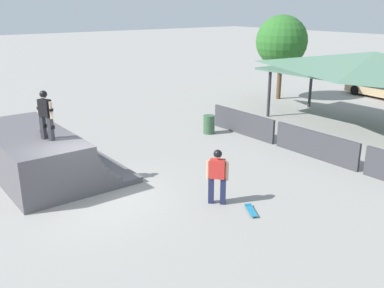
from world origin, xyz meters
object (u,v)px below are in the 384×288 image
(bystander_walking, at_px, (217,172))
(trash_bin, at_px, (209,124))
(skater_on_deck, at_px, (45,112))
(skateboard_on_deck, at_px, (44,134))
(tree_far_back, at_px, (282,41))
(skateboard_on_ground, at_px, (251,210))
(parked_car_tan, at_px, (380,88))

(bystander_walking, xyz_separation_m, trash_bin, (-5.80, 4.48, -0.57))
(skater_on_deck, distance_m, skateboard_on_deck, 0.99)
(skateboard_on_deck, xyz_separation_m, tree_far_back, (-4.24, 16.21, 1.91))
(trash_bin, bearing_deg, tree_far_back, 111.25)
(skateboard_on_deck, relative_size, skateboard_on_ground, 1.09)
(skateboard_on_ground, bearing_deg, parked_car_tan, -40.60)
(bystander_walking, bearing_deg, skateboard_on_ground, 160.18)
(bystander_walking, distance_m, trash_bin, 7.35)
(skateboard_on_ground, bearing_deg, skater_on_deck, 65.31)
(skateboard_on_ground, distance_m, tree_far_back, 16.39)
(bystander_walking, height_order, trash_bin, bystander_walking)
(tree_far_back, relative_size, trash_bin, 6.02)
(trash_bin, bearing_deg, skateboard_on_deck, -82.86)
(skateboard_on_ground, height_order, tree_far_back, tree_far_back)
(skater_on_deck, height_order, trash_bin, skater_on_deck)
(bystander_walking, bearing_deg, skateboard_on_deck, -6.89)
(skateboard_on_ground, xyz_separation_m, tree_far_back, (-10.08, 12.45, 3.48))
(skateboard_on_ground, height_order, parked_car_tan, parked_car_tan)
(tree_far_back, bearing_deg, skater_on_deck, -73.71)
(skateboard_on_deck, distance_m, bystander_walking, 5.90)
(trash_bin, bearing_deg, bystander_walking, -37.71)
(skateboard_on_deck, xyz_separation_m, trash_bin, (-0.98, 7.83, -1.21))
(skateboard_on_ground, bearing_deg, bystander_walking, 51.55)
(skateboard_on_ground, distance_m, parked_car_tan, 19.08)
(parked_car_tan, bearing_deg, tree_far_back, -116.35)
(skateboard_on_deck, height_order, skateboard_on_ground, skateboard_on_deck)
(skateboard_on_ground, bearing_deg, tree_far_back, -21.36)
(skater_on_deck, distance_m, skateboard_on_ground, 6.98)
(skateboard_on_deck, height_order, bystander_walking, bystander_walking)
(bystander_walking, distance_m, skateboard_on_ground, 1.44)
(tree_far_back, distance_m, parked_car_tan, 7.22)
(bystander_walking, height_order, parked_car_tan, bystander_walking)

